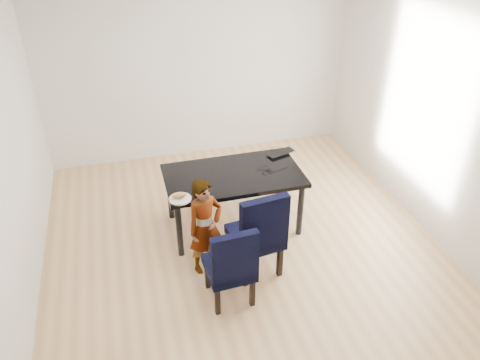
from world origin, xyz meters
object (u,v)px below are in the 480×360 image
object	(u,v)px
chair_left	(229,261)
child	(205,227)
plate	(180,199)
chair_right	(255,230)
dining_table	(233,200)
laptop	(278,151)

from	to	relation	value
chair_left	child	size ratio (longest dim) A/B	0.85
plate	chair_right	bearing A→B (deg)	-32.08
child	chair_left	bearing A→B (deg)	-95.73
dining_table	child	xyz separation A→B (m)	(-0.48, -0.65, 0.19)
laptop	plate	bearing A→B (deg)	10.12
chair_left	laptop	bearing A→B (deg)	52.37
chair_right	laptop	distance (m)	1.34
dining_table	chair_right	distance (m)	0.81
chair_left	plate	size ratio (longest dim) A/B	3.91
plate	laptop	world-z (taller)	laptop
dining_table	laptop	distance (m)	0.86
child	laptop	distance (m)	1.54
dining_table	child	world-z (taller)	child
dining_table	plate	size ratio (longest dim) A/B	6.60
dining_table	plate	world-z (taller)	plate
chair_left	plate	world-z (taller)	chair_left
chair_right	child	xyz separation A→B (m)	(-0.51, 0.14, 0.03)
plate	laptop	size ratio (longest dim) A/B	0.67
dining_table	chair_left	world-z (taller)	chair_left
dining_table	child	distance (m)	0.83
chair_right	child	bearing A→B (deg)	157.11
dining_table	laptop	world-z (taller)	laptop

